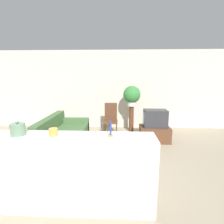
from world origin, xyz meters
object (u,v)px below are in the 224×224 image
(potted_plant, at_px, (132,95))
(decorative_bowl, at_px, (18,129))
(wooden_chair, at_px, (111,118))
(television, at_px, (155,118))
(couch, at_px, (63,137))

(potted_plant, bearing_deg, decorative_bowl, -116.50)
(wooden_chair, bearing_deg, television, -24.16)
(wooden_chair, bearing_deg, couch, -137.22)
(couch, distance_m, wooden_chair, 1.64)
(wooden_chair, height_order, decorative_bowl, decorative_bowl)
(wooden_chair, distance_m, potted_plant, 1.01)
(wooden_chair, distance_m, decorative_bowl, 3.45)
(couch, height_order, decorative_bowl, decorative_bowl)
(decorative_bowl, bearing_deg, television, 48.44)
(wooden_chair, height_order, potted_plant, potted_plant)
(potted_plant, bearing_deg, couch, -143.57)
(wooden_chair, bearing_deg, decorative_bowl, -108.36)
(television, bearing_deg, couch, -167.92)
(potted_plant, distance_m, decorative_bowl, 3.90)
(couch, distance_m, television, 2.55)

